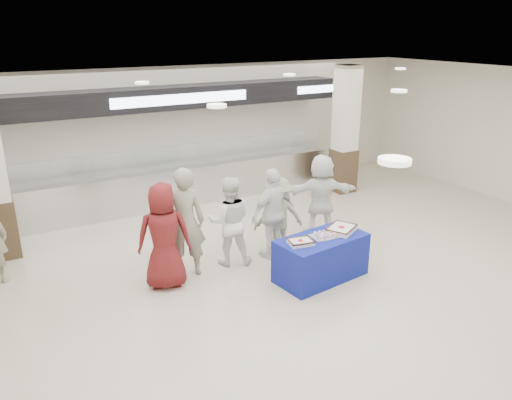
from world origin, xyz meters
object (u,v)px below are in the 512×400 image
civilian_maroon (164,236)px  soldier_b (279,215)px  sheet_cake_left (301,242)px  chef_tall (229,221)px  sheet_cake_right (341,229)px  chef_short (273,213)px  display_table (321,258)px  cupcake_tray (325,235)px  civilian_white (321,195)px  soldier_a (184,222)px

civilian_maroon → soldier_b: (2.33, 0.24, -0.16)m
sheet_cake_left → chef_tall: 1.46m
sheet_cake_left → sheet_cake_right: 0.91m
chef_short → display_table: bearing=91.2°
cupcake_tray → display_table: bearing=178.4°
display_table → sheet_cake_left: (-0.46, -0.05, 0.42)m
sheet_cake_right → civilian_white: civilian_white is taller
sheet_cake_right → soldier_b: soldier_b is taller
sheet_cake_right → chef_tall: (-1.53, 1.23, 0.01)m
display_table → soldier_a: 2.39m
cupcake_tray → civilian_maroon: bearing=157.0°
civilian_maroon → civilian_white: 3.59m
chef_tall → sheet_cake_right: bearing=163.3°
display_table → civilian_maroon: (-2.38, 1.03, 0.51)m
cupcake_tray → civilian_maroon: size_ratio=0.27×
soldier_b → civilian_white: size_ratio=0.87×
sheet_cake_right → civilian_white: size_ratio=0.38×
sheet_cake_left → sheet_cake_right: bearing=5.5°
sheet_cake_left → chef_tall: (-0.63, 1.32, 0.02)m
display_table → civilian_maroon: size_ratio=0.87×
sheet_cake_right → soldier_b: bearing=111.7°
cupcake_tray → civilian_white: (1.10, 1.60, 0.06)m
cupcake_tray → soldier_a: bearing=147.7°
sheet_cake_left → civilian_maroon: size_ratio=0.24×
civilian_maroon → chef_tall: size_ratio=1.09×
display_table → chef_short: (-0.26, 1.14, 0.48)m
civilian_maroon → civilian_white: (3.54, 0.57, -0.05)m
soldier_a → soldier_b: soldier_a is taller
soldier_a → civilian_white: size_ratio=1.14×
cupcake_tray → sheet_cake_right: bearing=6.2°
sheet_cake_left → sheet_cake_right: (0.90, 0.09, 0.01)m
display_table → civilian_white: size_ratio=0.92×
sheet_cake_right → chef_short: size_ratio=0.37×
chef_short → soldier_b: chef_short is taller
chef_tall → soldier_b: size_ratio=1.12×
soldier_a → soldier_b: size_ratio=1.32×
soldier_b → sheet_cake_left: bearing=88.3°
sheet_cake_right → chef_tall: chef_tall is taller
sheet_cake_right → cupcake_tray: bearing=-173.8°
sheet_cake_left → civilian_white: (1.62, 1.65, 0.05)m
civilian_maroon → cupcake_tray: bearing=174.5°
civilian_maroon → display_table: bearing=174.1°
display_table → soldier_b: size_ratio=1.06×
civilian_white → display_table: bearing=77.2°
civilian_maroon → chef_short: civilian_maroon is taller
soldier_b → civilian_white: civilian_white is taller
chef_tall → soldier_b: 1.04m
display_table → civilian_white: (1.16, 1.60, 0.47)m
cupcake_tray → soldier_a: 2.37m
civilian_maroon → sheet_cake_left: bearing=168.2°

